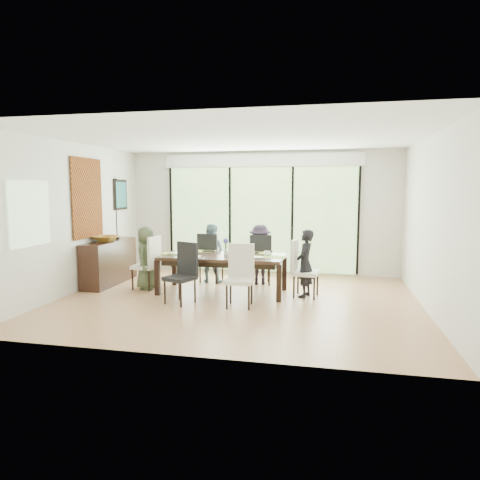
% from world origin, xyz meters
% --- Properties ---
extents(floor, '(6.00, 5.00, 0.01)m').
position_xyz_m(floor, '(0.00, 0.00, -0.01)').
color(floor, '#945E3B').
rests_on(floor, ground).
extents(ceiling, '(6.00, 5.00, 0.01)m').
position_xyz_m(ceiling, '(0.00, 0.00, 2.71)').
color(ceiling, white).
rests_on(ceiling, wall_back).
extents(wall_back, '(6.00, 0.02, 2.70)m').
position_xyz_m(wall_back, '(0.00, 2.51, 1.35)').
color(wall_back, beige).
rests_on(wall_back, floor).
extents(wall_front, '(6.00, 0.02, 2.70)m').
position_xyz_m(wall_front, '(0.00, -2.51, 1.35)').
color(wall_front, beige).
rests_on(wall_front, floor).
extents(wall_left, '(0.02, 5.00, 2.70)m').
position_xyz_m(wall_left, '(-3.01, 0.00, 1.35)').
color(wall_left, silver).
rests_on(wall_left, floor).
extents(wall_right, '(0.02, 5.00, 2.70)m').
position_xyz_m(wall_right, '(3.01, 0.00, 1.35)').
color(wall_right, beige).
rests_on(wall_right, floor).
extents(glass_doors, '(4.20, 0.02, 2.30)m').
position_xyz_m(glass_doors, '(0.00, 2.47, 1.20)').
color(glass_doors, '#598C3F').
rests_on(glass_doors, wall_back).
extents(blinds_header, '(4.40, 0.06, 0.28)m').
position_xyz_m(blinds_header, '(0.00, 2.46, 2.50)').
color(blinds_header, white).
rests_on(blinds_header, wall_back).
extents(mullion_a, '(0.05, 0.04, 2.30)m').
position_xyz_m(mullion_a, '(-2.10, 2.46, 1.20)').
color(mullion_a, black).
rests_on(mullion_a, wall_back).
extents(mullion_b, '(0.05, 0.04, 2.30)m').
position_xyz_m(mullion_b, '(-0.70, 2.46, 1.20)').
color(mullion_b, black).
rests_on(mullion_b, wall_back).
extents(mullion_c, '(0.05, 0.04, 2.30)m').
position_xyz_m(mullion_c, '(0.70, 2.46, 1.20)').
color(mullion_c, black).
rests_on(mullion_c, wall_back).
extents(mullion_d, '(0.05, 0.04, 2.30)m').
position_xyz_m(mullion_d, '(2.10, 2.46, 1.20)').
color(mullion_d, black).
rests_on(mullion_d, wall_back).
extents(side_window, '(0.02, 0.90, 1.00)m').
position_xyz_m(side_window, '(-2.97, -1.20, 1.50)').
color(side_window, '#8CAD7F').
rests_on(side_window, wall_left).
extents(deck, '(6.00, 1.80, 0.10)m').
position_xyz_m(deck, '(0.00, 3.40, -0.05)').
color(deck, brown).
rests_on(deck, ground).
extents(rail_top, '(6.00, 0.08, 0.06)m').
position_xyz_m(rail_top, '(0.00, 4.20, 0.55)').
color(rail_top, '#533423').
rests_on(rail_top, deck).
extents(foliage_left, '(3.20, 3.20, 3.20)m').
position_xyz_m(foliage_left, '(-1.80, 5.20, 1.44)').
color(foliage_left, '#14380F').
rests_on(foliage_left, ground).
extents(foliage_mid, '(4.00, 4.00, 4.00)m').
position_xyz_m(foliage_mid, '(0.40, 5.80, 1.80)').
color(foliage_mid, '#14380F').
rests_on(foliage_mid, ground).
extents(foliage_right, '(2.80, 2.80, 2.80)m').
position_xyz_m(foliage_right, '(2.20, 5.00, 1.26)').
color(foliage_right, '#14380F').
rests_on(foliage_right, ground).
extents(foliage_far, '(3.60, 3.60, 3.60)m').
position_xyz_m(foliage_far, '(-0.60, 6.50, 1.62)').
color(foliage_far, '#14380F').
rests_on(foliage_far, ground).
extents(table_top, '(2.20, 1.01, 0.05)m').
position_xyz_m(table_top, '(-0.37, 0.49, 0.66)').
color(table_top, black).
rests_on(table_top, floor).
extents(table_apron, '(2.01, 0.82, 0.09)m').
position_xyz_m(table_apron, '(-0.37, 0.49, 0.58)').
color(table_apron, black).
rests_on(table_apron, floor).
extents(table_leg_fl, '(0.08, 0.08, 0.63)m').
position_xyz_m(table_leg_fl, '(-1.45, 0.06, 0.32)').
color(table_leg_fl, black).
rests_on(table_leg_fl, floor).
extents(table_leg_fr, '(0.08, 0.08, 0.63)m').
position_xyz_m(table_leg_fr, '(0.71, 0.06, 0.32)').
color(table_leg_fr, black).
rests_on(table_leg_fr, floor).
extents(table_leg_bl, '(0.08, 0.08, 0.63)m').
position_xyz_m(table_leg_bl, '(-1.45, 0.92, 0.32)').
color(table_leg_bl, black).
rests_on(table_leg_bl, floor).
extents(table_leg_br, '(0.08, 0.08, 0.63)m').
position_xyz_m(table_leg_br, '(0.71, 0.92, 0.32)').
color(table_leg_br, black).
rests_on(table_leg_br, floor).
extents(chair_left_end, '(0.47, 0.47, 1.01)m').
position_xyz_m(chair_left_end, '(-1.87, 0.49, 0.50)').
color(chair_left_end, silver).
rests_on(chair_left_end, floor).
extents(chair_right_end, '(0.47, 0.47, 1.01)m').
position_xyz_m(chair_right_end, '(1.13, 0.49, 0.50)').
color(chair_right_end, white).
rests_on(chair_right_end, floor).
extents(chair_far_left, '(0.47, 0.47, 1.01)m').
position_xyz_m(chair_far_left, '(-0.82, 1.34, 0.50)').
color(chair_far_left, black).
rests_on(chair_far_left, floor).
extents(chair_far_right, '(0.50, 0.50, 1.01)m').
position_xyz_m(chair_far_right, '(0.18, 1.34, 0.50)').
color(chair_far_right, black).
rests_on(chair_far_right, floor).
extents(chair_near_left, '(0.55, 0.55, 1.01)m').
position_xyz_m(chair_near_left, '(-0.87, -0.38, 0.50)').
color(chair_near_left, black).
rests_on(chair_near_left, floor).
extents(chair_near_right, '(0.45, 0.45, 1.01)m').
position_xyz_m(chair_near_right, '(0.13, -0.38, 0.50)').
color(chair_near_right, silver).
rests_on(chair_near_right, floor).
extents(person_left_end, '(0.37, 0.57, 1.18)m').
position_xyz_m(person_left_end, '(-1.85, 0.49, 0.59)').
color(person_left_end, '#424D33').
rests_on(person_left_end, floor).
extents(person_right_end, '(0.47, 0.62, 1.18)m').
position_xyz_m(person_right_end, '(1.11, 0.49, 0.59)').
color(person_right_end, black).
rests_on(person_right_end, floor).
extents(person_far_left, '(0.59, 0.41, 1.18)m').
position_xyz_m(person_far_left, '(-0.82, 1.32, 0.59)').
color(person_far_left, '#7294A5').
rests_on(person_far_left, floor).
extents(person_far_right, '(0.60, 0.43, 1.18)m').
position_xyz_m(person_far_right, '(0.18, 1.32, 0.59)').
color(person_far_right, '#271D2C').
rests_on(person_far_right, floor).
extents(placemat_left, '(0.40, 0.29, 0.01)m').
position_xyz_m(placemat_left, '(-1.32, 0.49, 0.69)').
color(placemat_left, '#9DB03E').
rests_on(placemat_left, table_top).
extents(placemat_right, '(0.40, 0.29, 0.01)m').
position_xyz_m(placemat_right, '(0.58, 0.49, 0.69)').
color(placemat_right, olive).
rests_on(placemat_right, table_top).
extents(placemat_far_l, '(0.40, 0.29, 0.01)m').
position_xyz_m(placemat_far_l, '(-0.82, 0.89, 0.69)').
color(placemat_far_l, '#A4C245').
rests_on(placemat_far_l, table_top).
extents(placemat_far_r, '(0.40, 0.29, 0.01)m').
position_xyz_m(placemat_far_r, '(0.18, 0.89, 0.69)').
color(placemat_far_r, '#8DA73B').
rests_on(placemat_far_r, table_top).
extents(placemat_paper, '(0.40, 0.29, 0.01)m').
position_xyz_m(placemat_paper, '(-0.92, 0.19, 0.69)').
color(placemat_paper, white).
rests_on(placemat_paper, table_top).
extents(tablet_far_l, '(0.24, 0.16, 0.01)m').
position_xyz_m(tablet_far_l, '(-0.72, 0.84, 0.70)').
color(tablet_far_l, black).
rests_on(tablet_far_l, table_top).
extents(tablet_far_r, '(0.22, 0.16, 0.01)m').
position_xyz_m(tablet_far_r, '(0.13, 0.84, 0.70)').
color(tablet_far_r, black).
rests_on(tablet_far_r, table_top).
extents(papers, '(0.27, 0.20, 0.00)m').
position_xyz_m(papers, '(0.33, 0.44, 0.69)').
color(papers, white).
rests_on(papers, table_top).
extents(platter_base, '(0.24, 0.24, 0.02)m').
position_xyz_m(platter_base, '(-0.92, 0.19, 0.70)').
color(platter_base, white).
rests_on(platter_base, table_top).
extents(platter_snacks, '(0.18, 0.18, 0.01)m').
position_xyz_m(platter_snacks, '(-0.92, 0.19, 0.72)').
color(platter_snacks, '#C55D17').
rests_on(platter_snacks, table_top).
extents(vase, '(0.07, 0.07, 0.11)m').
position_xyz_m(vase, '(-0.32, 0.54, 0.74)').
color(vase, silver).
rests_on(vase, table_top).
extents(hyacinth_stems, '(0.04, 0.04, 0.15)m').
position_xyz_m(hyacinth_stems, '(-0.32, 0.54, 0.85)').
color(hyacinth_stems, '#337226').
rests_on(hyacinth_stems, table_top).
extents(hyacinth_blooms, '(0.10, 0.10, 0.10)m').
position_xyz_m(hyacinth_blooms, '(-0.32, 0.54, 0.94)').
color(hyacinth_blooms, '#4B47B2').
rests_on(hyacinth_blooms, table_top).
extents(laptop, '(0.35, 0.28, 0.02)m').
position_xyz_m(laptop, '(-1.22, 0.39, 0.70)').
color(laptop, silver).
rests_on(laptop, table_top).
extents(cup_a, '(0.16, 0.16, 0.09)m').
position_xyz_m(cup_a, '(-1.07, 0.64, 0.73)').
color(cup_a, white).
rests_on(cup_a, table_top).
extents(cup_b, '(0.13, 0.13, 0.08)m').
position_xyz_m(cup_b, '(-0.22, 0.39, 0.73)').
color(cup_b, white).
rests_on(cup_b, table_top).
extents(cup_c, '(0.13, 0.13, 0.09)m').
position_xyz_m(cup_c, '(0.43, 0.59, 0.73)').
color(cup_c, white).
rests_on(cup_c, table_top).
extents(book, '(0.19, 0.23, 0.02)m').
position_xyz_m(book, '(-0.12, 0.54, 0.69)').
color(book, white).
rests_on(book, table_top).
extents(sideboard, '(0.43, 1.52, 0.86)m').
position_xyz_m(sideboard, '(-2.76, 0.75, 0.43)').
color(sideboard, black).
rests_on(sideboard, floor).
extents(bowl, '(0.45, 0.45, 0.11)m').
position_xyz_m(bowl, '(-2.76, 0.65, 0.91)').
color(bowl, brown).
rests_on(bowl, sideboard).
extents(candlestick_base, '(0.10, 0.10, 0.04)m').
position_xyz_m(candlestick_base, '(-2.76, 1.10, 0.88)').
color(candlestick_base, black).
rests_on(candlestick_base, sideboard).
extents(candlestick_shaft, '(0.02, 0.02, 1.19)m').
position_xyz_m(candlestick_shaft, '(-2.76, 1.10, 1.48)').
color(candlestick_shaft, black).
rests_on(candlestick_shaft, sideboard).
extents(candlestick_pan, '(0.10, 0.10, 0.03)m').
position_xyz_m(candlestick_pan, '(-2.76, 1.10, 2.07)').
color(candlestick_pan, black).
rests_on(candlestick_pan, sideboard).
extents(candle, '(0.03, 0.03, 0.10)m').
position_xyz_m(candle, '(-2.76, 1.10, 2.12)').
color(candle, silver).
rests_on(candle, sideboard).
extents(tapestry, '(0.02, 1.00, 1.50)m').
position_xyz_m(tapestry, '(-2.97, 0.40, 1.70)').
color(tapestry, '#8F4114').
rests_on(tapestry, wall_left).
extents(art_frame, '(0.03, 0.55, 0.65)m').
position_xyz_m(art_frame, '(-2.97, 1.70, 1.75)').
color(art_frame, black).
rests_on(art_frame, wall_left).
extents(art_canvas, '(0.01, 0.45, 0.55)m').
position_xyz_m(art_canvas, '(-2.95, 1.70, 1.75)').
color(art_canvas, '#1B5856').
rests_on(art_canvas, wall_left).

